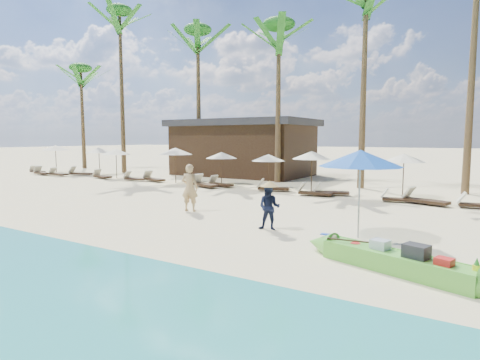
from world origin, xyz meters
The scene contains 35 objects.
ground centered at (0.00, 0.00, 0.00)m, with size 240.00×240.00×0.00m, color beige.
wet_sand_strip centered at (0.00, -5.00, 0.00)m, with size 240.00×4.50×0.01m, color tan.
green_canoe centered at (6.79, -0.34, 0.23)m, with size 5.26×1.97×0.69m.
tourist centered at (-1.63, 2.99, 0.94)m, with size 0.68×0.45×1.87m, color tan.
vendor_green centered at (2.59, 1.73, 0.72)m, with size 0.70×0.55×1.45m, color black.
blue_umbrella centered at (5.25, 2.23, 2.32)m, with size 2.38×2.38×2.57m.
resort_parasol_0 centered at (-23.03, 11.46, 2.06)m, with size 2.22×2.22×2.29m.
lounger_0_left centered at (-23.36, 9.89, 0.19)m, with size 1.65×0.57×0.55m.
lounger_0_right centered at (-21.42, 9.13, 0.21)m, with size 1.88×0.74×0.62m.
resort_parasol_1 centered at (-17.84, 11.76, 1.94)m, with size 2.09×2.09×2.15m.
lounger_1_left centered at (-19.62, 9.29, 0.19)m, with size 1.72×0.62×0.57m.
lounger_1_right centered at (-18.38, 10.34, 0.21)m, with size 1.97×1.18×0.64m.
resort_parasol_2 centered at (-14.56, 10.62, 1.91)m, with size 2.05×2.05×2.12m.
lounger_2_left centered at (-15.15, 9.74, 0.20)m, with size 1.80×0.80×0.59m.
resort_parasol_3 centered at (-8.78, 10.41, 2.06)m, with size 2.22×2.22×2.28m.
lounger_3_left centered at (-11.97, 9.87, 0.19)m, with size 1.75×0.80×0.57m.
lounger_3_right centered at (-10.59, 10.22, 0.21)m, with size 1.95×0.98×0.63m.
resort_parasol_4 centered at (-5.68, 11.15, 1.83)m, with size 1.97×1.97×2.03m.
lounger_4_left centered at (-5.80, 9.48, 0.23)m, with size 2.08×1.21×0.68m.
lounger_4_right centered at (-5.16, 10.21, 0.20)m, with size 1.81×0.91×0.59m.
resort_parasol_5 centered at (-2.18, 10.72, 1.79)m, with size 1.93×1.93×1.99m.
lounger_5_left centered at (-1.62, 10.03, 0.20)m, with size 1.85×1.07×0.60m.
resort_parasol_6 centered at (0.34, 10.92, 1.98)m, with size 2.13×2.13×2.20m.
lounger_6_left centered at (0.99, 9.53, 0.20)m, with size 1.80×0.73×0.60m.
lounger_6_right centered at (1.63, 10.12, 0.20)m, with size 1.86×1.10×0.60m.
resort_parasol_7 centered at (4.88, 11.52, 1.93)m, with size 2.08×2.08×2.14m.
lounger_7_left centered at (4.98, 9.65, 0.18)m, with size 1.68×0.83×0.55m.
lounger_7_right centered at (6.06, 9.63, 0.22)m, with size 2.01×1.13×0.65m.
lounger_8_left centered at (8.10, 9.68, 0.20)m, with size 1.78×0.78×0.59m.
palm_0 centered at (-24.62, 15.48, 8.11)m, with size 2.08×2.08×9.90m.
palm_1 centered at (-17.59, 14.06, 10.82)m, with size 2.08×2.08×13.60m.
palm_2 centered at (-10.45, 15.08, 9.18)m, with size 2.08×2.08×11.33m.
palm_3 centered at (-3.36, 14.27, 8.58)m, with size 2.08×2.08×10.52m.
palm_4 centered at (2.15, 14.01, 9.45)m, with size 2.08×2.08×11.70m.
pavilion_west centered at (-8.00, 17.50, 2.19)m, with size 10.80×6.60×4.30m.
Camera 1 is at (8.35, -9.35, 2.90)m, focal length 30.00 mm.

